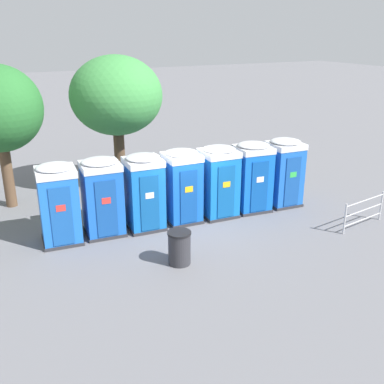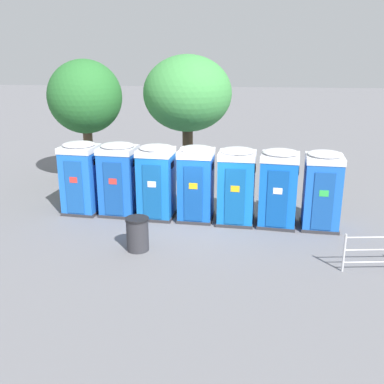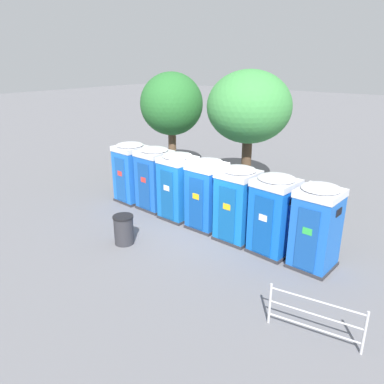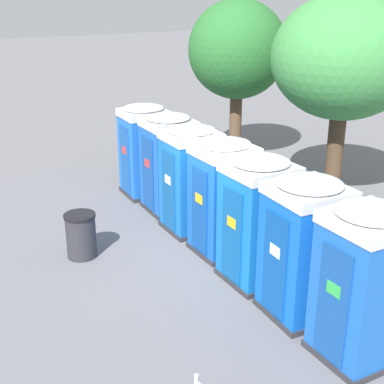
{
  "view_description": "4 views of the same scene",
  "coord_description": "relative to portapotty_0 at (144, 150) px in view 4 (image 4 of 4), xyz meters",
  "views": [
    {
      "loc": [
        -6.2,
        -12.93,
        6.36
      ],
      "look_at": [
        0.37,
        0.06,
        1.01
      ],
      "focal_mm": 42.0,
      "sensor_mm": 36.0,
      "label": 1
    },
    {
      "loc": [
        1.6,
        -14.26,
        5.51
      ],
      "look_at": [
        -0.13,
        0.1,
        0.96
      ],
      "focal_mm": 42.0,
      "sensor_mm": 36.0,
      "label": 2
    },
    {
      "loc": [
        7.25,
        -10.03,
        5.81
      ],
      "look_at": [
        -0.67,
        0.14,
        1.19
      ],
      "focal_mm": 35.0,
      "sensor_mm": 36.0,
      "label": 3
    },
    {
      "loc": [
        8.66,
        -6.1,
        5.39
      ],
      "look_at": [
        -1.37,
        0.19,
        0.93
      ],
      "focal_mm": 50.0,
      "sensor_mm": 36.0,
      "label": 4
    }
  ],
  "objects": [
    {
      "name": "portapotty_0",
      "position": [
        0.0,
        0.0,
        0.0
      ],
      "size": [
        1.3,
        1.3,
        2.54
      ],
      "color": "#2D2D33",
      "rests_on": "ground"
    },
    {
      "name": "street_tree_1",
      "position": [
        3.26,
        3.96,
        2.54
      ],
      "size": [
        3.63,
        3.63,
        5.41
      ],
      "color": "#4C3826",
      "rests_on": "ground"
    },
    {
      "name": "portapotty_2",
      "position": [
        2.72,
        -0.19,
        0.0
      ],
      "size": [
        1.24,
        1.26,
        2.54
      ],
      "color": "#2D2D33",
      "rests_on": "ground"
    },
    {
      "name": "portapotty_5",
      "position": [
        6.8,
        -0.46,
        -0.0
      ],
      "size": [
        1.35,
        1.32,
        2.54
      ],
      "color": "#2D2D33",
      "rests_on": "ground"
    },
    {
      "name": "portapotty_1",
      "position": [
        1.37,
        -0.01,
        -0.0
      ],
      "size": [
        1.32,
        1.29,
        2.54
      ],
      "color": "#2D2D33",
      "rests_on": "ground"
    },
    {
      "name": "street_tree_0",
      "position": [
        -1.09,
        3.92,
        2.36
      ],
      "size": [
        3.11,
        3.11,
        5.22
      ],
      "color": "brown",
      "rests_on": "ground"
    },
    {
      "name": "trash_can",
      "position": [
        2.7,
        -2.94,
        -0.79
      ],
      "size": [
        0.68,
        0.68,
        0.98
      ],
      "color": "#2D2D33",
      "rests_on": "ground"
    },
    {
      "name": "portapotty_4",
      "position": [
        5.44,
        -0.38,
        -0.0
      ],
      "size": [
        1.27,
        1.26,
        2.54
      ],
      "color": "#2D2D33",
      "rests_on": "ground"
    },
    {
      "name": "portapotty_3",
      "position": [
        4.09,
        -0.23,
        0.0
      ],
      "size": [
        1.21,
        1.25,
        2.54
      ],
      "color": "#2D2D33",
      "rests_on": "ground"
    },
    {
      "name": "portapotty_6",
      "position": [
        8.17,
        -0.53,
        0.0
      ],
      "size": [
        1.25,
        1.27,
        2.54
      ],
      "color": "#2D2D33",
      "rests_on": "ground"
    },
    {
      "name": "ground_plane",
      "position": [
        4.08,
        -0.33,
        -1.28
      ],
      "size": [
        120.0,
        120.0,
        0.0
      ],
      "primitive_type": "plane",
      "color": "slate"
    }
  ]
}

